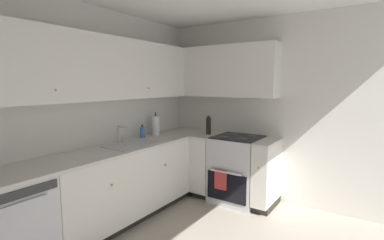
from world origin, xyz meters
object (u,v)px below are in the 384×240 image
(soap_bottle, at_px, (142,132))
(oven_range, at_px, (237,168))
(paper_towel_roll, at_px, (156,126))
(dishwasher, at_px, (6,229))
(oil_bottle, at_px, (208,126))

(soap_bottle, bearing_deg, oven_range, -55.77)
(paper_towel_roll, bearing_deg, oven_range, -65.45)
(dishwasher, relative_size, soap_bottle, 4.92)
(paper_towel_roll, distance_m, oil_bottle, 0.75)
(paper_towel_roll, height_order, oil_bottle, paper_towel_roll)
(oil_bottle, bearing_deg, paper_towel_roll, 127.74)
(soap_bottle, distance_m, oil_bottle, 0.93)
(dishwasher, distance_m, paper_towel_roll, 2.13)
(oven_range, xyz_separation_m, soap_bottle, (-0.72, 1.06, 0.51))
(dishwasher, bearing_deg, soap_bottle, 5.76)
(oil_bottle, bearing_deg, oven_range, -87.66)
(oven_range, distance_m, oil_bottle, 0.72)
(dishwasher, height_order, oil_bottle, oil_bottle)
(oven_range, height_order, oil_bottle, oil_bottle)
(paper_towel_roll, relative_size, oil_bottle, 1.23)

